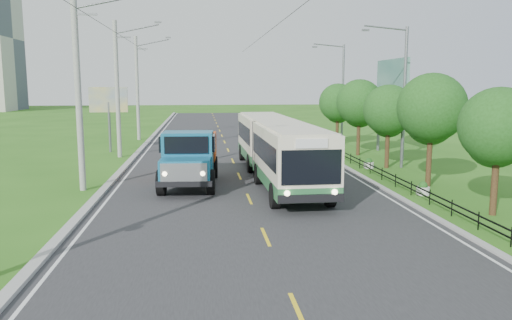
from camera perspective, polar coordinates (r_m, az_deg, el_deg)
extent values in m
plane|color=#295F16|center=(17.95, 1.11, -8.81)|extent=(240.00, 240.00, 0.00)
cube|color=#28282B|center=(37.43, -2.87, 0.34)|extent=(14.00, 120.00, 0.02)
cube|color=#9E9E99|center=(37.68, -13.87, 0.26)|extent=(0.40, 120.00, 0.15)
cube|color=#9E9E99|center=(38.52, 7.80, 0.57)|extent=(0.30, 120.00, 0.10)
cube|color=silver|center=(37.62, -13.03, 0.19)|extent=(0.12, 120.00, 0.00)
cube|color=silver|center=(38.41, 7.08, 0.52)|extent=(0.12, 120.00, 0.00)
cube|color=yellow|center=(17.94, 1.11, -8.74)|extent=(0.12, 2.20, 0.00)
cube|color=black|center=(33.02, 11.78, -0.43)|extent=(0.04, 40.00, 0.60)
cylinder|color=gray|center=(26.68, -19.66, 7.30)|extent=(0.32, 0.32, 10.00)
cube|color=slate|center=(26.79, -19.01, 15.50)|extent=(1.20, 0.10, 0.10)
cylinder|color=gray|center=(38.46, -15.58, 7.72)|extent=(0.32, 0.32, 10.00)
cube|color=slate|center=(38.54, -15.06, 13.41)|extent=(1.20, 0.10, 0.10)
cube|color=slate|center=(38.37, -11.14, 15.21)|extent=(0.50, 0.18, 0.12)
cylinder|color=gray|center=(50.35, -13.41, 7.93)|extent=(0.32, 0.32, 10.00)
cube|color=slate|center=(50.41, -12.99, 12.27)|extent=(1.20, 0.10, 0.10)
cube|color=slate|center=(50.27, -10.00, 13.63)|extent=(0.50, 0.18, 0.12)
cylinder|color=#382314|center=(22.81, 25.63, -2.07)|extent=(0.28, 0.28, 2.97)
sphere|color=#1C4915|center=(22.54, 26.00, 3.51)|extent=(3.18, 3.18, 3.18)
sphere|color=#1C4915|center=(23.12, 25.65, 2.05)|extent=(2.33, 2.33, 2.33)
cylinder|color=#382314|center=(27.97, 19.19, 0.53)|extent=(0.28, 0.28, 3.36)
sphere|color=#1C4915|center=(27.75, 19.45, 5.69)|extent=(3.60, 3.60, 3.60)
sphere|color=#1C4915|center=(28.33, 19.30, 4.29)|extent=(2.64, 2.64, 2.64)
cylinder|color=#382314|center=(33.46, 14.77, 1.68)|extent=(0.28, 0.28, 3.02)
sphere|color=#1C4915|center=(33.28, 14.92, 5.56)|extent=(3.24, 3.24, 3.24)
sphere|color=#1C4915|center=(33.85, 14.89, 4.51)|extent=(2.38, 2.38, 2.38)
cylinder|color=#382314|center=(39.07, 11.63, 2.91)|extent=(0.28, 0.28, 3.25)
sphere|color=#1C4915|center=(38.91, 11.74, 6.48)|extent=(3.48, 3.48, 3.48)
sphere|color=#1C4915|center=(39.48, 11.76, 5.49)|extent=(2.55, 2.55, 2.55)
cylinder|color=#382314|center=(44.80, 9.26, 3.57)|extent=(0.28, 0.28, 3.08)
sphere|color=#1C4915|center=(44.66, 9.34, 6.52)|extent=(3.30, 3.30, 3.30)
sphere|color=#1C4915|center=(45.22, 9.39, 5.71)|extent=(2.42, 2.42, 2.42)
cylinder|color=slate|center=(33.62, 16.57, 6.75)|extent=(0.20, 0.20, 9.00)
cylinder|color=slate|center=(33.28, 14.61, 14.41)|extent=(2.80, 0.10, 0.34)
cube|color=slate|center=(32.84, 12.41, 14.30)|extent=(0.45, 0.16, 0.12)
cylinder|color=slate|center=(46.84, 9.88, 7.39)|extent=(0.20, 0.20, 9.00)
cylinder|color=slate|center=(46.60, 8.33, 12.84)|extent=(2.80, 0.10, 0.34)
cube|color=slate|center=(46.28, 6.73, 12.72)|extent=(0.45, 0.16, 0.12)
cylinder|color=silver|center=(25.93, 18.53, -3.36)|extent=(0.64, 0.64, 0.40)
sphere|color=#1C4915|center=(25.88, 18.55, -2.82)|extent=(0.44, 0.44, 0.44)
cylinder|color=silver|center=(33.23, 12.76, -0.58)|extent=(0.64, 0.64, 0.40)
sphere|color=#1C4915|center=(33.19, 12.77, -0.15)|extent=(0.44, 0.44, 0.44)
cylinder|color=silver|center=(40.79, 9.10, 1.20)|extent=(0.64, 0.64, 0.40)
sphere|color=#1C4915|center=(40.76, 9.11, 1.54)|extent=(0.44, 0.44, 0.44)
cylinder|color=slate|center=(41.75, -16.39, 3.61)|extent=(0.20, 0.20, 4.00)
cube|color=yellow|center=(41.64, -16.52, 6.62)|extent=(3.00, 0.15, 2.00)
cylinder|color=slate|center=(37.53, 16.49, 3.85)|extent=(0.24, 0.24, 5.00)
cylinder|color=slate|center=(42.17, 13.86, 4.43)|extent=(0.24, 0.24, 5.00)
cube|color=#144C47|center=(39.74, 15.28, 8.91)|extent=(0.20, 6.00, 3.00)
cube|color=#286637|center=(24.51, 4.02, -1.99)|extent=(2.89, 8.31, 0.61)
cube|color=beige|center=(24.29, 4.05, 1.18)|extent=(2.89, 8.31, 2.13)
cube|color=black|center=(24.29, 4.05, 1.20)|extent=(2.93, 7.65, 1.05)
cube|color=#286637|center=(33.36, 0.96, 0.85)|extent=(2.88, 7.76, 0.61)
cube|color=beige|center=(33.20, 0.96, 3.18)|extent=(2.88, 7.76, 2.13)
cube|color=black|center=(33.20, 0.96, 3.20)|extent=(2.92, 7.10, 1.05)
cube|color=#4C4C4C|center=(28.90, 2.22, 1.77)|extent=(2.61, 1.15, 2.62)
cube|color=black|center=(20.31, 6.35, -0.83)|extent=(2.48, 0.11, 1.43)
cylinder|color=black|center=(21.85, 2.13, -4.09)|extent=(0.37, 1.15, 1.15)
cylinder|color=black|center=(22.39, 8.45, -3.87)|extent=(0.37, 1.15, 1.15)
cylinder|color=black|center=(27.09, 0.26, -1.61)|extent=(0.37, 1.15, 1.15)
cylinder|color=black|center=(27.52, 5.41, -1.48)|extent=(0.37, 1.15, 1.15)
cylinder|color=black|center=(30.76, -0.66, -0.38)|extent=(0.37, 1.15, 1.15)
cylinder|color=black|center=(31.14, 3.90, -0.29)|extent=(0.37, 1.15, 1.15)
cylinder|color=black|center=(35.74, -1.61, 0.87)|extent=(0.37, 1.15, 1.15)
cylinder|color=black|center=(36.07, 2.34, 0.94)|extent=(0.37, 1.15, 1.15)
cube|color=#166389|center=(24.35, -8.07, -1.20)|extent=(2.50, 1.75, 1.15)
cube|color=#166389|center=(25.96, -7.76, 0.69)|extent=(2.63, 1.99, 2.30)
cube|color=black|center=(25.89, -7.78, 1.95)|extent=(2.86, 1.66, 0.80)
cube|color=black|center=(27.03, -7.55, -1.33)|extent=(1.57, 6.94, 0.29)
cube|color=#C53C12|center=(28.79, -7.28, 1.59)|extent=(2.85, 3.60, 1.49)
cylinder|color=black|center=(24.83, -10.77, -2.56)|extent=(0.48, 1.28, 1.26)
cylinder|color=black|center=(24.61, -5.20, -2.54)|extent=(0.48, 1.28, 1.26)
cylinder|color=black|center=(29.31, -9.55, -0.83)|extent=(0.48, 1.28, 1.26)
cylinder|color=black|center=(29.13, -4.83, -0.80)|extent=(0.48, 1.28, 1.26)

